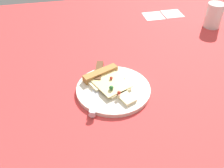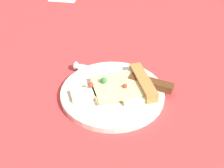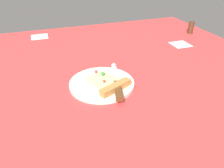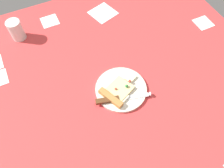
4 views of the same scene
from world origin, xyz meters
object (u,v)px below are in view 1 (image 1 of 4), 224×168
pizza_slice (108,82)px  knife (97,81)px  plate (113,89)px  drinking_glass (214,15)px

pizza_slice → knife: size_ratio=0.80×
plate → drinking_glass: (-33.50, 51.01, 4.53)cm
plate → pizza_slice: bearing=-155.7°
knife → drinking_glass: bearing=-136.4°
plate → drinking_glass: size_ratio=2.20×
knife → drinking_glass: (-29.81, 55.32, 3.27)cm
pizza_slice → knife: bearing=-46.3°
plate → pizza_slice: pizza_slice is taller
plate → drinking_glass: 61.20cm
pizza_slice → drinking_glass: (-31.16, 52.07, 3.08)cm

